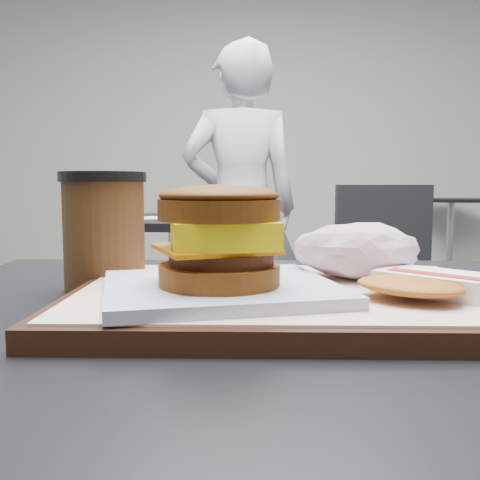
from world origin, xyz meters
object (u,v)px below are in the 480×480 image
(coffee_cup, at_px, (104,228))
(hash_brown, at_px, (423,284))
(breakfast_sandwich, at_px, (220,249))
(neighbor_table, at_px, (177,266))
(crumpled_wrapper, at_px, (357,250))
(serving_tray, at_px, (284,298))
(neighbor_chair, at_px, (352,277))
(patron, at_px, (240,208))

(coffee_cup, bearing_deg, hash_brown, -22.75)
(hash_brown, bearing_deg, coffee_cup, 157.25)
(breakfast_sandwich, xyz_separation_m, neighbor_table, (-0.28, 1.70, -0.28))
(breakfast_sandwich, xyz_separation_m, crumpled_wrapper, (0.13, 0.09, -0.01))
(coffee_cup, bearing_deg, crumpled_wrapper, -7.66)
(serving_tray, distance_m, neighbor_chair, 1.72)
(hash_brown, height_order, neighbor_table, hash_brown)
(crumpled_wrapper, distance_m, neighbor_chair, 1.66)
(serving_tray, xyz_separation_m, neighbor_chair, (0.38, 1.65, -0.27))
(serving_tray, xyz_separation_m, patron, (-0.08, 2.09, -0.01))
(breakfast_sandwich, height_order, patron, patron)
(serving_tray, bearing_deg, hash_brown, -18.12)
(neighbor_chair, bearing_deg, crumpled_wrapper, -100.61)
(hash_brown, distance_m, coffee_cup, 0.33)
(serving_tray, height_order, neighbor_chair, neighbor_chair)
(serving_tray, xyz_separation_m, crumpled_wrapper, (0.08, 0.05, 0.04))
(crumpled_wrapper, xyz_separation_m, neighbor_table, (-0.41, 1.61, -0.27))
(coffee_cup, bearing_deg, serving_tray, -25.41)
(neighbor_table, bearing_deg, crumpled_wrapper, -75.81)
(neighbor_chair, bearing_deg, patron, 136.53)
(breakfast_sandwich, relative_size, crumpled_wrapper, 1.82)
(serving_tray, relative_size, crumpled_wrapper, 3.06)
(patron, bearing_deg, breakfast_sandwich, 84.43)
(coffee_cup, xyz_separation_m, patron, (0.10, 2.00, -0.07))
(crumpled_wrapper, bearing_deg, serving_tray, -144.86)
(crumpled_wrapper, bearing_deg, neighbor_chair, 79.39)
(serving_tray, relative_size, hash_brown, 2.82)
(breakfast_sandwich, relative_size, hash_brown, 1.68)
(serving_tray, xyz_separation_m, coffee_cup, (-0.19, 0.09, 0.06))
(crumpled_wrapper, xyz_separation_m, patron, (-0.16, 2.03, -0.05))
(neighbor_table, relative_size, neighbor_chair, 0.85)
(crumpled_wrapper, height_order, coffee_cup, coffee_cup)
(breakfast_sandwich, relative_size, neighbor_chair, 0.26)
(crumpled_wrapper, bearing_deg, breakfast_sandwich, -144.99)
(serving_tray, height_order, crumpled_wrapper, crumpled_wrapper)
(crumpled_wrapper, distance_m, coffee_cup, 0.27)
(hash_brown, xyz_separation_m, coffee_cup, (-0.30, 0.13, 0.04))
(breakfast_sandwich, height_order, hash_brown, breakfast_sandwich)
(patron, bearing_deg, hash_brown, 88.96)
(coffee_cup, distance_m, patron, 2.00)
(serving_tray, xyz_separation_m, breakfast_sandwich, (-0.06, -0.04, 0.05))
(breakfast_sandwich, xyz_separation_m, coffee_cup, (-0.13, 0.13, 0.01))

